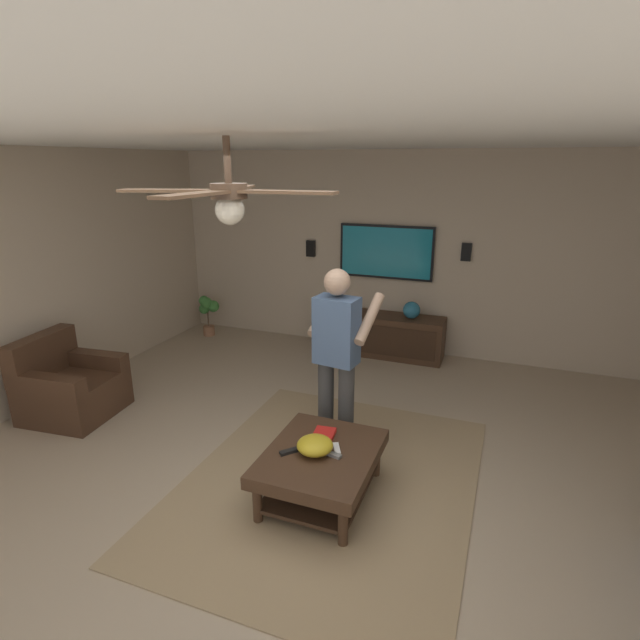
{
  "coord_description": "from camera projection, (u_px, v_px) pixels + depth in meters",
  "views": [
    {
      "loc": [
        -2.87,
        -1.28,
        2.47
      ],
      "look_at": [
        1.0,
        0.22,
        1.15
      ],
      "focal_mm": 28.17,
      "sensor_mm": 36.0,
      "label": 1
    }
  ],
  "objects": [
    {
      "name": "ground_plane",
      "position": [
        299.0,
        508.0,
        3.74
      ],
      "size": [
        8.56,
        8.56,
        0.0
      ],
      "primitive_type": "plane",
      "color": "tan"
    },
    {
      "name": "wall_back_tv",
      "position": [
        408.0,
        254.0,
        6.56
      ],
      "size": [
        0.1,
        6.72,
        2.62
      ],
      "primitive_type": "cube",
      "color": "#C6B299",
      "rests_on": "ground"
    },
    {
      "name": "ceiling_slab",
      "position": [
        294.0,
        126.0,
        2.93
      ],
      "size": [
        7.33,
        6.72,
        0.1
      ],
      "primitive_type": "cube",
      "color": "white"
    },
    {
      "name": "area_rug",
      "position": [
        330.0,
        481.0,
        4.04
      ],
      "size": [
        2.81,
        2.23,
        0.01
      ],
      "primitive_type": "cube",
      "color": "#9E8460",
      "rests_on": "ground"
    },
    {
      "name": "armchair",
      "position": [
        70.0,
        388.0,
        5.07
      ],
      "size": [
        0.88,
        0.89,
        0.82
      ],
      "rotation": [
        0.0,
        0.0,
        -1.47
      ],
      "color": "#472D1E",
      "rests_on": "ground"
    },
    {
      "name": "coffee_table",
      "position": [
        321.0,
        464.0,
        3.78
      ],
      "size": [
        1.0,
        0.8,
        0.4
      ],
      "color": "#422B1C",
      "rests_on": "ground"
    },
    {
      "name": "media_console",
      "position": [
        378.0,
        334.0,
        6.67
      ],
      "size": [
        0.45,
        1.7,
        0.55
      ],
      "rotation": [
        0.0,
        0.0,
        3.14
      ],
      "color": "#422B1C",
      "rests_on": "ground"
    },
    {
      "name": "tv",
      "position": [
        386.0,
        252.0,
        6.56
      ],
      "size": [
        0.05,
        1.24,
        0.7
      ],
      "rotation": [
        0.0,
        0.0,
        3.14
      ],
      "color": "black"
    },
    {
      "name": "person_standing",
      "position": [
        337.0,
        350.0,
        4.28
      ],
      "size": [
        0.58,
        0.59,
        1.64
      ],
      "rotation": [
        0.0,
        0.0,
        -0.13
      ],
      "color": "#3F3F3F",
      "rests_on": "ground"
    },
    {
      "name": "potted_plant_short",
      "position": [
        208.0,
        309.0,
        7.37
      ],
      "size": [
        0.24,
        0.28,
        0.6
      ],
      "color": "#9E6B4C",
      "rests_on": "ground"
    },
    {
      "name": "bowl",
      "position": [
        315.0,
        445.0,
        3.71
      ],
      "size": [
        0.27,
        0.27,
        0.12
      ],
      "primitive_type": "ellipsoid",
      "color": "gold",
      "rests_on": "coffee_table"
    },
    {
      "name": "remote_white",
      "position": [
        337.0,
        449.0,
        3.76
      ],
      "size": [
        0.15,
        0.11,
        0.02
      ],
      "primitive_type": "cube",
      "rotation": [
        0.0,
        0.0,
        3.6
      ],
      "color": "white",
      "rests_on": "coffee_table"
    },
    {
      "name": "remote_black",
      "position": [
        289.0,
        451.0,
        3.73
      ],
      "size": [
        0.14,
        0.13,
        0.02
      ],
      "primitive_type": "cube",
      "rotation": [
        0.0,
        0.0,
        5.56
      ],
      "color": "black",
      "rests_on": "coffee_table"
    },
    {
      "name": "remote_grey",
      "position": [
        332.0,
        454.0,
        3.69
      ],
      "size": [
        0.08,
        0.16,
        0.02
      ],
      "primitive_type": "cube",
      "rotation": [
        0.0,
        0.0,
        4.5
      ],
      "color": "slate",
      "rests_on": "coffee_table"
    },
    {
      "name": "book",
      "position": [
        324.0,
        435.0,
        3.93
      ],
      "size": [
        0.24,
        0.18,
        0.04
      ],
      "primitive_type": "cube",
      "rotation": [
        0.0,
        0.0,
        3.26
      ],
      "color": "red",
      "rests_on": "coffee_table"
    },
    {
      "name": "vase_round",
      "position": [
        412.0,
        310.0,
        6.39
      ],
      "size": [
        0.22,
        0.22,
        0.22
      ],
      "primitive_type": "sphere",
      "color": "teal",
      "rests_on": "media_console"
    },
    {
      "name": "wall_speaker_left",
      "position": [
        466.0,
        252.0,
        6.21
      ],
      "size": [
        0.06,
        0.12,
        0.22
      ],
      "primitive_type": "cube",
      "color": "black"
    },
    {
      "name": "wall_speaker_right",
      "position": [
        311.0,
        249.0,
        6.95
      ],
      "size": [
        0.06,
        0.12,
        0.22
      ],
      "primitive_type": "cube",
      "color": "black"
    },
    {
      "name": "ceiling_fan",
      "position": [
        227.0,
        197.0,
        2.69
      ],
      "size": [
        1.18,
        1.19,
        0.46
      ],
      "color": "#4C3828"
    }
  ]
}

